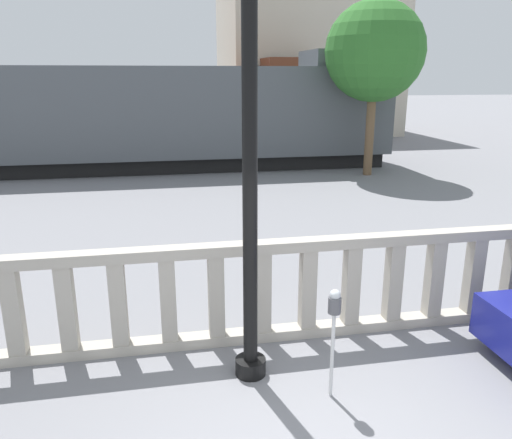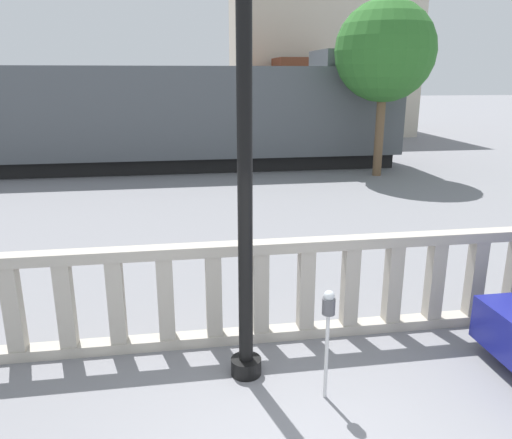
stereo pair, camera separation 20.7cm
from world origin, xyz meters
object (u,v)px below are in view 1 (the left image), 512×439
Objects in this scene: parking_meter at (334,315)px; train_near at (84,118)px; lamppost at (250,68)px; train_far at (113,108)px; tree_left at (375,52)px.

parking_meter is 0.06× the size of train_near.
lamppost reaches higher than parking_meter.
train_near reaches higher than parking_meter.
train_far is (0.48, 6.46, -0.03)m from train_near.
lamppost is at bearing -81.27° from train_far.
tree_left is (6.30, 11.47, 0.68)m from lamppost.
train_near is at bearing 104.53° from lamppost.
train_far is (-3.93, 20.97, 0.94)m from parking_meter.
lamppost is 4.97× the size of parking_meter.
lamppost reaches higher than train_far.
lamppost is 1.09× the size of tree_left.
lamppost reaches higher than tree_left.
parking_meter is 21.36m from train_far.
parking_meter is at bearing -73.08° from train_near.
train_near is at bearing 106.92° from parking_meter.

